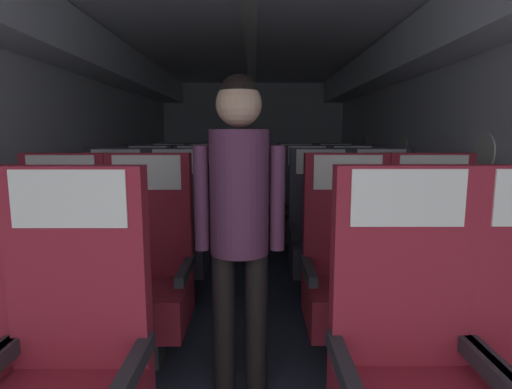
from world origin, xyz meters
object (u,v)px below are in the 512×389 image
seat_c_right_aisle (383,235)px  seat_e_left_window (170,198)px  seat_d_left_aisle (198,212)px  seat_b_left_aisle (148,276)px  seat_e_right_window (298,198)px  seat_b_left_window (63,276)px  seat_e_left_aisle (208,198)px  seat_a_right_window (410,372)px  seat_b_right_aisle (435,276)px  seat_b_right_window (349,276)px  seat_d_right_aisle (354,212)px  seat_c_left_aisle (179,235)px  seat_c_left_window (118,235)px  seat_d_left_window (149,213)px  seat_d_right_window (308,212)px  seat_c_right_window (322,236)px  flight_attendant (241,207)px  seat_a_left_aisle (70,375)px  seat_e_right_aisle (337,198)px

seat_c_right_aisle → seat_e_left_window: (-2.14, 1.91, 0.00)m
seat_d_left_aisle → seat_b_left_aisle: bearing=-90.0°
seat_c_right_aisle → seat_e_right_window: size_ratio=1.00×
seat_b_left_window → seat_e_left_aisle: size_ratio=1.00×
seat_a_right_window → seat_b_right_aisle: size_ratio=1.00×
seat_b_right_window → seat_c_right_aisle: bearing=62.8°
seat_b_left_window → seat_d_right_aisle: same height
seat_a_right_window → seat_b_left_window: bearing=150.1°
seat_a_right_window → seat_c_left_aisle: 2.22m
seat_d_right_aisle → seat_e_right_window: size_ratio=1.00×
seat_b_right_window → seat_d_right_aisle: 1.98m
seat_b_right_aisle → seat_c_left_window: bearing=156.6°
seat_b_left_aisle → seat_d_left_window: same height
seat_d_right_window → seat_e_left_window: 1.91m
seat_c_right_window → seat_e_left_aisle: same height
seat_b_right_window → flight_attendant: size_ratio=0.76×
seat_a_left_aisle → seat_b_left_window: 1.09m
seat_c_right_aisle → flight_attendant: (-1.10, -1.30, 0.47)m
seat_c_right_aisle → seat_d_left_window: same height
seat_b_right_aisle → seat_d_right_window: size_ratio=1.00×
seat_b_left_window → seat_d_left_window: (-0.00, 1.90, 0.00)m
seat_c_left_window → seat_a_left_aisle: bearing=-75.3°
seat_b_left_aisle → seat_e_left_aisle: size_ratio=1.00×
seat_d_right_aisle → seat_c_right_aisle: bearing=-89.8°
seat_a_left_aisle → flight_attendant: size_ratio=0.76×
seat_b_right_aisle → seat_e_left_aisle: size_ratio=1.00×
seat_b_right_aisle → seat_c_left_window: same height
seat_e_left_window → seat_e_left_aisle: 0.48m
seat_b_left_aisle → seat_d_right_aisle: 2.53m
seat_a_left_aisle → seat_d_left_window: (-0.50, 2.87, 0.00)m
seat_b_right_window → seat_d_right_aisle: (0.48, 1.92, 0.00)m
seat_c_right_window → seat_e_right_window: bearing=90.1°
flight_attendant → seat_e_right_aisle: bearing=-93.5°
seat_d_left_aisle → seat_e_left_aisle: same height
seat_a_left_aisle → seat_d_right_aisle: (1.65, 2.89, 0.00)m
seat_b_right_aisle → flight_attendant: flight_attendant is taller
seat_a_right_window → seat_b_right_aisle: 1.08m
seat_a_left_aisle → seat_b_right_window: bearing=39.8°
seat_a_right_window → seat_b_left_aisle: bearing=140.7°
seat_b_left_aisle → seat_b_left_window: bearing=179.4°
seat_d_left_window → seat_d_right_window: 1.67m
seat_b_right_aisle → seat_d_right_window: bearing=104.4°
seat_a_left_aisle → seat_b_right_window: (1.17, 0.97, 0.00)m
seat_e_right_window → seat_c_left_aisle: bearing=-121.0°
seat_c_right_window → seat_d_left_window: size_ratio=1.00×
seat_b_right_window → seat_c_left_aisle: same height
seat_b_left_aisle → seat_d_left_window: size_ratio=1.00×
seat_e_left_window → flight_attendant: (1.04, -3.21, 0.47)m
seat_c_left_window → seat_c_left_aisle: same height
seat_b_left_aisle → seat_e_left_aisle: (-0.01, 2.87, 0.00)m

